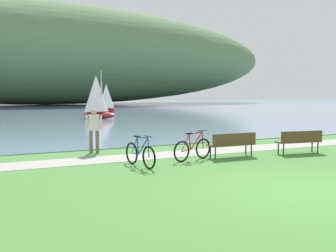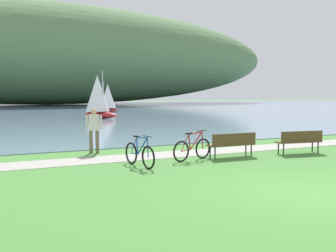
{
  "view_description": "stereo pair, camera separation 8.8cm",
  "coord_description": "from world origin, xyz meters",
  "px_view_note": "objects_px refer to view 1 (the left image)",
  "views": [
    {
      "loc": [
        -7.0,
        -6.75,
        2.32
      ],
      "look_at": [
        -0.16,
        7.37,
        1.0
      ],
      "focal_mm": 42.76,
      "sensor_mm": 36.0,
      "label": 1
    },
    {
      "loc": [
        -6.92,
        -6.79,
        2.32
      ],
      "look_at": [
        -0.16,
        7.37,
        1.0
      ],
      "focal_mm": 42.76,
      "sensor_mm": 36.0,
      "label": 2
    }
  ],
  "objects_px": {
    "person_at_shoreline": "(94,128)",
    "sailboat_nearest_to_shore": "(106,98)",
    "bicycle_leaning_near_bench": "(140,154)",
    "bicycle_beside_path": "(193,149)",
    "sailboat_toward_hillside": "(97,96)",
    "park_bench_near_camera": "(232,143)",
    "park_bench_further_along": "(300,140)"
  },
  "relations": [
    {
      "from": "park_bench_further_along",
      "to": "bicycle_leaning_near_bench",
      "type": "relative_size",
      "value": 1.05
    },
    {
      "from": "person_at_shoreline",
      "to": "sailboat_toward_hillside",
      "type": "relative_size",
      "value": 0.41
    },
    {
      "from": "bicycle_beside_path",
      "to": "sailboat_nearest_to_shore",
      "type": "relative_size",
      "value": 0.49
    },
    {
      "from": "park_bench_further_along",
      "to": "bicycle_leaning_near_bench",
      "type": "xyz_separation_m",
      "value": [
        -6.46,
        0.13,
        -0.12
      ]
    },
    {
      "from": "bicycle_leaning_near_bench",
      "to": "person_at_shoreline",
      "type": "xyz_separation_m",
      "value": [
        -0.55,
        3.33,
        0.58
      ]
    },
    {
      "from": "sailboat_nearest_to_shore",
      "to": "park_bench_near_camera",
      "type": "bearing_deg",
      "value": -99.15
    },
    {
      "from": "park_bench_near_camera",
      "to": "person_at_shoreline",
      "type": "height_order",
      "value": "person_at_shoreline"
    },
    {
      "from": "bicycle_leaning_near_bench",
      "to": "bicycle_beside_path",
      "type": "xyz_separation_m",
      "value": [
        2.06,
        0.32,
        0.0
      ]
    },
    {
      "from": "sailboat_toward_hillside",
      "to": "bicycle_beside_path",
      "type": "bearing_deg",
      "value": -97.61
    },
    {
      "from": "bicycle_beside_path",
      "to": "park_bench_near_camera",
      "type": "bearing_deg",
      "value": -1.48
    },
    {
      "from": "person_at_shoreline",
      "to": "sailboat_toward_hillside",
      "type": "distance_m",
      "value": 20.4
    },
    {
      "from": "park_bench_further_along",
      "to": "person_at_shoreline",
      "type": "distance_m",
      "value": 7.83
    },
    {
      "from": "sailboat_toward_hillside",
      "to": "park_bench_further_along",
      "type": "bearing_deg",
      "value": -86.58
    },
    {
      "from": "bicycle_beside_path",
      "to": "person_at_shoreline",
      "type": "xyz_separation_m",
      "value": [
        -2.61,
        3.01,
        0.58
      ]
    },
    {
      "from": "park_bench_near_camera",
      "to": "park_bench_further_along",
      "type": "xyz_separation_m",
      "value": [
        2.79,
        -0.41,
        0.0
      ]
    },
    {
      "from": "park_bench_further_along",
      "to": "bicycle_beside_path",
      "type": "height_order",
      "value": "bicycle_beside_path"
    },
    {
      "from": "park_bench_near_camera",
      "to": "bicycle_beside_path",
      "type": "relative_size",
      "value": 1.05
    },
    {
      "from": "park_bench_further_along",
      "to": "sailboat_nearest_to_shore",
      "type": "xyz_separation_m",
      "value": [
        2.38,
        32.52,
        1.17
      ]
    },
    {
      "from": "bicycle_leaning_near_bench",
      "to": "bicycle_beside_path",
      "type": "distance_m",
      "value": 2.09
    },
    {
      "from": "sailboat_nearest_to_shore",
      "to": "person_at_shoreline",
      "type": "bearing_deg",
      "value": -107.9
    },
    {
      "from": "park_bench_near_camera",
      "to": "person_at_shoreline",
      "type": "relative_size",
      "value": 1.06
    },
    {
      "from": "person_at_shoreline",
      "to": "bicycle_beside_path",
      "type": "bearing_deg",
      "value": -49.1
    },
    {
      "from": "bicycle_leaning_near_bench",
      "to": "sailboat_toward_hillside",
      "type": "bearing_deg",
      "value": 77.49
    },
    {
      "from": "person_at_shoreline",
      "to": "sailboat_toward_hillside",
      "type": "height_order",
      "value": "sailboat_toward_hillside"
    },
    {
      "from": "park_bench_further_along",
      "to": "sailboat_toward_hillside",
      "type": "xyz_separation_m",
      "value": [
        -1.38,
        23.04,
        1.47
      ]
    },
    {
      "from": "park_bench_further_along",
      "to": "bicycle_beside_path",
      "type": "xyz_separation_m",
      "value": [
        -4.4,
        0.45,
        -0.12
      ]
    },
    {
      "from": "bicycle_beside_path",
      "to": "person_at_shoreline",
      "type": "bearing_deg",
      "value": 130.9
    },
    {
      "from": "sailboat_nearest_to_shore",
      "to": "bicycle_beside_path",
      "type": "bearing_deg",
      "value": -101.93
    },
    {
      "from": "bicycle_beside_path",
      "to": "bicycle_leaning_near_bench",
      "type": "bearing_deg",
      "value": -171.24
    },
    {
      "from": "person_at_shoreline",
      "to": "sailboat_nearest_to_shore",
      "type": "distance_m",
      "value": 30.55
    },
    {
      "from": "person_at_shoreline",
      "to": "park_bench_near_camera",
      "type": "bearing_deg",
      "value": -35.93
    },
    {
      "from": "park_bench_near_camera",
      "to": "bicycle_leaning_near_bench",
      "type": "xyz_separation_m",
      "value": [
        -3.67,
        -0.28,
        -0.12
      ]
    }
  ]
}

